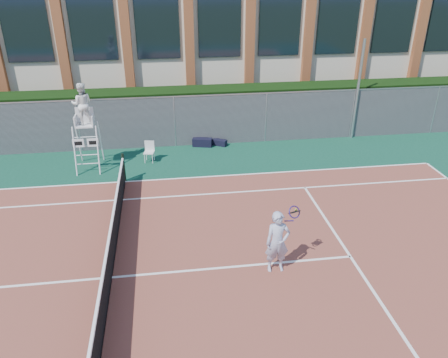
{
  "coord_description": "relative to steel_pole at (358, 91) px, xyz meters",
  "views": [
    {
      "loc": [
        1.63,
        -9.16,
        7.24
      ],
      "look_at": [
        3.33,
        3.0,
        1.14
      ],
      "focal_mm": 35.0,
      "sensor_mm": 36.0,
      "label": 1
    }
  ],
  "objects": [
    {
      "name": "ground",
      "position": [
        -10.05,
        -8.7,
        -2.2
      ],
      "size": [
        120.0,
        120.0,
        0.0
      ],
      "primitive_type": "plane",
      "color": "#233814"
    },
    {
      "name": "apron",
      "position": [
        -10.05,
        -7.7,
        -2.2
      ],
      "size": [
        36.0,
        20.0,
        0.01
      ],
      "primitive_type": "cube",
      "color": "#0E3E2A",
      "rests_on": "ground"
    },
    {
      "name": "tennis_court",
      "position": [
        -10.05,
        -8.7,
        -2.18
      ],
      "size": [
        23.77,
        10.97,
        0.02
      ],
      "primitive_type": "cube",
      "color": "brown",
      "rests_on": "apron"
    },
    {
      "name": "tennis_net",
      "position": [
        -10.05,
        -8.7,
        -1.67
      ],
      "size": [
        0.1,
        11.3,
        1.1
      ],
      "color": "black",
      "rests_on": "ground"
    },
    {
      "name": "fence",
      "position": [
        -10.05,
        0.1,
        -1.1
      ],
      "size": [
        40.0,
        0.06,
        2.2
      ],
      "primitive_type": null,
      "color": "#595E60",
      "rests_on": "ground"
    },
    {
      "name": "hedge",
      "position": [
        -10.05,
        1.3,
        -1.1
      ],
      "size": [
        40.0,
        1.4,
        2.2
      ],
      "primitive_type": "cube",
      "color": "black",
      "rests_on": "ground"
    },
    {
      "name": "building",
      "position": [
        -10.05,
        9.25,
        1.94
      ],
      "size": [
        45.0,
        10.6,
        8.22
      ],
      "color": "beige",
      "rests_on": "ground"
    },
    {
      "name": "steel_pole",
      "position": [
        0.0,
        0.0,
        0.0
      ],
      "size": [
        0.12,
        0.12,
        4.41
      ],
      "primitive_type": "cylinder",
      "color": "#9EA0A5",
      "rests_on": "ground"
    },
    {
      "name": "umpire_chair",
      "position": [
        -11.45,
        -1.65,
        0.27
      ],
      "size": [
        0.94,
        1.45,
        3.39
      ],
      "color": "white",
      "rests_on": "ground"
    },
    {
      "name": "plastic_chair",
      "position": [
        -9.16,
        -1.39,
        -1.7
      ],
      "size": [
        0.46,
        0.46,
        0.84
      ],
      "color": "silver",
      "rests_on": "apron"
    },
    {
      "name": "sports_bag_near",
      "position": [
        -6.9,
        -0.1,
        -2.02
      ],
      "size": [
        0.89,
        0.54,
        0.36
      ],
      "primitive_type": "cube",
      "rotation": [
        0.0,
        0.0,
        -0.26
      ],
      "color": "black",
      "rests_on": "apron"
    },
    {
      "name": "sports_bag_far",
      "position": [
        -6.15,
        -0.1,
        -2.06
      ],
      "size": [
        0.7,
        0.58,
        0.26
      ],
      "primitive_type": "cube",
      "rotation": [
        0.0,
        0.0,
        -0.56
      ],
      "color": "black",
      "rests_on": "apron"
    },
    {
      "name": "tennis_player",
      "position": [
        -5.81,
        -8.95,
        -1.31
      ],
      "size": [
        0.96,
        0.65,
        1.72
      ],
      "color": "#AAB0CC",
      "rests_on": "tennis_court"
    }
  ]
}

